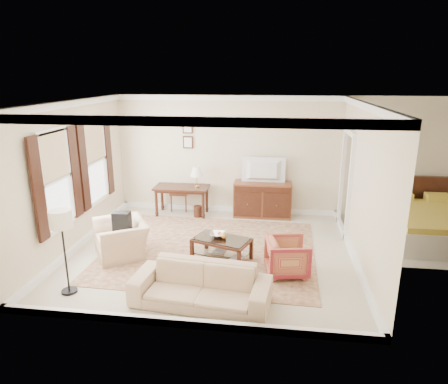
% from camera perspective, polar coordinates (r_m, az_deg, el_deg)
% --- Properties ---
extents(room_shell, '(5.51, 5.01, 2.91)m').
position_cam_1_polar(room_shell, '(7.29, -1.89, 9.40)').
color(room_shell, beige).
rests_on(room_shell, ground).
extents(annex_bedroom, '(3.00, 2.70, 2.90)m').
position_cam_1_polar(annex_bedroom, '(9.42, 27.68, -4.25)').
color(annex_bedroom, beige).
rests_on(annex_bedroom, ground).
extents(window_front, '(0.12, 1.56, 1.80)m').
position_cam_1_polar(window_front, '(7.73, -22.88, 1.56)').
color(window_front, '#CCB284').
rests_on(window_front, room_shell).
extents(window_rear, '(0.12, 1.56, 1.80)m').
position_cam_1_polar(window_rear, '(9.11, -17.93, 4.16)').
color(window_rear, '#CCB284').
rests_on(window_rear, room_shell).
extents(doorway, '(0.10, 1.12, 2.25)m').
position_cam_1_polar(doorway, '(9.06, 16.98, 1.09)').
color(doorway, white).
rests_on(doorway, room_shell).
extents(rug, '(4.19, 3.62, 0.01)m').
position_cam_1_polar(rug, '(8.05, -2.06, -8.23)').
color(rug, '#5A211E').
rests_on(rug, room_shell).
extents(writing_desk, '(1.32, 0.66, 0.72)m').
position_cam_1_polar(writing_desk, '(9.87, -6.06, 0.17)').
color(writing_desk, '#3B1B11').
rests_on(writing_desk, room_shell).
extents(desk_chair, '(0.51, 0.51, 1.05)m').
position_cam_1_polar(desk_chair, '(10.25, -6.31, 0.29)').
color(desk_chair, brown).
rests_on(desk_chair, room_shell).
extents(desk_lamp, '(0.32, 0.32, 0.50)m').
position_cam_1_polar(desk_lamp, '(9.70, -3.91, 2.14)').
color(desk_lamp, silver).
rests_on(desk_lamp, writing_desk).
extents(framed_prints, '(0.25, 0.04, 0.68)m').
position_cam_1_polar(framed_prints, '(9.95, -5.19, 8.17)').
color(framed_prints, '#3B1B11').
rests_on(framed_prints, room_shell).
extents(sideboard, '(1.39, 0.54, 0.86)m').
position_cam_1_polar(sideboard, '(9.79, 5.52, -1.06)').
color(sideboard, brown).
rests_on(sideboard, room_shell).
extents(tv, '(1.00, 0.57, 0.13)m').
position_cam_1_polar(tv, '(9.54, 5.67, 4.21)').
color(tv, black).
rests_on(tv, sideboard).
extents(coffee_table, '(1.18, 0.92, 0.44)m').
position_cam_1_polar(coffee_table, '(7.51, -0.33, -7.35)').
color(coffee_table, '#3B1B11').
rests_on(coffee_table, room_shell).
extents(fruit_bowl, '(0.42, 0.42, 0.10)m').
position_cam_1_polar(fruit_bowl, '(7.52, -0.88, -6.02)').
color(fruit_bowl, silver).
rests_on(fruit_bowl, coffee_table).
extents(book_a, '(0.28, 0.09, 0.38)m').
position_cam_1_polar(book_a, '(7.69, -1.28, -8.10)').
color(book_a, brown).
rests_on(book_a, coffee_table).
extents(book_b, '(0.26, 0.14, 0.38)m').
position_cam_1_polar(book_b, '(7.36, 1.12, -9.29)').
color(book_b, brown).
rests_on(book_b, coffee_table).
extents(striped_armchair, '(0.76, 0.80, 0.72)m').
position_cam_1_polar(striped_armchair, '(7.08, 9.04, -8.90)').
color(striped_armchair, maroon).
rests_on(striped_armchair, room_shell).
extents(club_armchair, '(1.12, 1.23, 0.90)m').
position_cam_1_polar(club_armchair, '(7.93, -14.49, -5.66)').
color(club_armchair, tan).
rests_on(club_armchair, room_shell).
extents(backpack, '(0.39, 0.38, 0.40)m').
position_cam_1_polar(backpack, '(7.88, -14.40, -3.87)').
color(backpack, black).
rests_on(backpack, club_armchair).
extents(sofa, '(2.14, 0.84, 0.81)m').
position_cam_1_polar(sofa, '(6.14, -3.35, -12.42)').
color(sofa, tan).
rests_on(sofa, room_shell).
extents(floor_lamp, '(0.34, 0.34, 1.40)m').
position_cam_1_polar(floor_lamp, '(6.60, -22.22, -4.40)').
color(floor_lamp, black).
rests_on(floor_lamp, room_shell).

